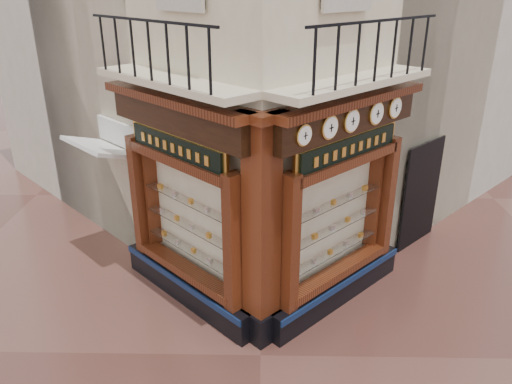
{
  "coord_description": "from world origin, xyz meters",
  "views": [
    {
      "loc": [
        0.05,
        -6.5,
        5.7
      ],
      "look_at": [
        -0.11,
        2.0,
        2.08
      ],
      "focal_mm": 35.0,
      "sensor_mm": 36.0,
      "label": 1
    }
  ],
  "objects_px": {
    "clock_c": "(351,121)",
    "corner_pilaster": "(261,237)",
    "clock_e": "(395,108)",
    "awning": "(114,257)",
    "clock_b": "(330,127)",
    "signboard_right": "(349,148)",
    "signboard_left": "(176,147)",
    "clock_d": "(376,113)",
    "clock_a": "(304,135)"
  },
  "relations": [
    {
      "from": "clock_d",
      "to": "corner_pilaster",
      "type": "bearing_deg",
      "value": 169.48
    },
    {
      "from": "clock_e",
      "to": "signboard_left",
      "type": "xyz_separation_m",
      "value": [
        -3.8,
        -0.72,
        -0.52
      ]
    },
    {
      "from": "signboard_left",
      "to": "clock_a",
      "type": "bearing_deg",
      "value": -160.93
    },
    {
      "from": "clock_e",
      "to": "awning",
      "type": "height_order",
      "value": "clock_e"
    },
    {
      "from": "signboard_left",
      "to": "clock_b",
      "type": "bearing_deg",
      "value": -148.12
    },
    {
      "from": "clock_b",
      "to": "clock_c",
      "type": "relative_size",
      "value": 0.97
    },
    {
      "from": "clock_c",
      "to": "clock_d",
      "type": "bearing_deg",
      "value": 0.0
    },
    {
      "from": "clock_b",
      "to": "awning",
      "type": "distance_m",
      "value": 6.05
    },
    {
      "from": "clock_b",
      "to": "corner_pilaster",
      "type": "bearing_deg",
      "value": 157.63
    },
    {
      "from": "clock_c",
      "to": "corner_pilaster",
      "type": "bearing_deg",
      "value": 165.03
    },
    {
      "from": "corner_pilaster",
      "to": "clock_c",
      "type": "xyz_separation_m",
      "value": [
        1.43,
        0.83,
        1.67
      ]
    },
    {
      "from": "awning",
      "to": "signboard_right",
      "type": "xyz_separation_m",
      "value": [
        4.76,
        -1.58,
        3.1
      ]
    },
    {
      "from": "awning",
      "to": "corner_pilaster",
      "type": "bearing_deg",
      "value": -173.16
    },
    {
      "from": "clock_c",
      "to": "awning",
      "type": "distance_m",
      "value": 6.21
    },
    {
      "from": "signboard_left",
      "to": "signboard_right",
      "type": "bearing_deg",
      "value": -135.0
    },
    {
      "from": "corner_pilaster",
      "to": "clock_b",
      "type": "height_order",
      "value": "corner_pilaster"
    },
    {
      "from": "signboard_left",
      "to": "signboard_right",
      "type": "xyz_separation_m",
      "value": [
        2.92,
        0.0,
        0.0
      ]
    },
    {
      "from": "signboard_left",
      "to": "corner_pilaster",
      "type": "bearing_deg",
      "value": -169.75
    },
    {
      "from": "clock_e",
      "to": "signboard_right",
      "type": "relative_size",
      "value": 0.2
    },
    {
      "from": "clock_b",
      "to": "clock_c",
      "type": "height_order",
      "value": "clock_c"
    },
    {
      "from": "clock_a",
      "to": "signboard_right",
      "type": "distance_m",
      "value": 1.42
    },
    {
      "from": "clock_a",
      "to": "clock_b",
      "type": "relative_size",
      "value": 0.85
    },
    {
      "from": "clock_e",
      "to": "clock_c",
      "type": "bearing_deg",
      "value": -180.0
    },
    {
      "from": "clock_c",
      "to": "clock_d",
      "type": "xyz_separation_m",
      "value": [
        0.5,
        0.5,
        -0.0
      ]
    },
    {
      "from": "clock_a",
      "to": "clock_b",
      "type": "height_order",
      "value": "clock_b"
    },
    {
      "from": "clock_e",
      "to": "signboard_right",
      "type": "bearing_deg",
      "value": 174.42
    },
    {
      "from": "clock_e",
      "to": "signboard_left",
      "type": "height_order",
      "value": "clock_e"
    },
    {
      "from": "corner_pilaster",
      "to": "signboard_left",
      "type": "height_order",
      "value": "corner_pilaster"
    },
    {
      "from": "clock_e",
      "to": "clock_b",
      "type": "bearing_deg",
      "value": -180.0
    },
    {
      "from": "clock_b",
      "to": "clock_d",
      "type": "relative_size",
      "value": 0.95
    },
    {
      "from": "clock_b",
      "to": "signboard_right",
      "type": "distance_m",
      "value": 0.89
    },
    {
      "from": "clock_c",
      "to": "signboard_left",
      "type": "bearing_deg",
      "value": 131.31
    },
    {
      "from": "clock_b",
      "to": "signboard_left",
      "type": "distance_m",
      "value": 2.62
    },
    {
      "from": "corner_pilaster",
      "to": "clock_e",
      "type": "relative_size",
      "value": 10.2
    },
    {
      "from": "clock_d",
      "to": "awning",
      "type": "distance_m",
      "value": 6.48
    },
    {
      "from": "clock_c",
      "to": "signboard_left",
      "type": "xyz_separation_m",
      "value": [
        -2.89,
        0.19,
        -0.52
      ]
    },
    {
      "from": "signboard_left",
      "to": "clock_e",
      "type": "bearing_deg",
      "value": -124.24
    },
    {
      "from": "clock_b",
      "to": "signboard_left",
      "type": "height_order",
      "value": "clock_b"
    },
    {
      "from": "corner_pilaster",
      "to": "clock_a",
      "type": "bearing_deg",
      "value": -44.38
    },
    {
      "from": "corner_pilaster",
      "to": "signboard_left",
      "type": "distance_m",
      "value": 2.12
    },
    {
      "from": "clock_c",
      "to": "clock_e",
      "type": "bearing_deg",
      "value": 0.0
    },
    {
      "from": "corner_pilaster",
      "to": "awning",
      "type": "distance_m",
      "value": 4.63
    },
    {
      "from": "clock_c",
      "to": "signboard_right",
      "type": "relative_size",
      "value": 0.2
    },
    {
      "from": "clock_c",
      "to": "awning",
      "type": "bearing_deg",
      "value": 114.53
    },
    {
      "from": "clock_e",
      "to": "signboard_right",
      "type": "xyz_separation_m",
      "value": [
        -0.88,
        -0.72,
        -0.52
      ]
    },
    {
      "from": "clock_b",
      "to": "clock_e",
      "type": "relative_size",
      "value": 0.99
    },
    {
      "from": "clock_a",
      "to": "signboard_left",
      "type": "distance_m",
      "value": 2.36
    },
    {
      "from": "awning",
      "to": "signboard_left",
      "type": "relative_size",
      "value": 0.84
    },
    {
      "from": "clock_a",
      "to": "clock_c",
      "type": "relative_size",
      "value": 0.83
    },
    {
      "from": "signboard_left",
      "to": "signboard_right",
      "type": "relative_size",
      "value": 0.97
    }
  ]
}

